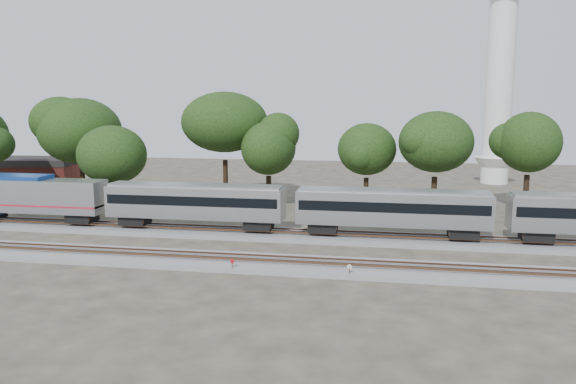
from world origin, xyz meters
TOP-DOWN VIEW (x-y plane):
  - ground at (0.00, 0.00)m, footprint 160.00×160.00m
  - track_far at (0.00, 6.00)m, footprint 160.00×5.00m
  - track_near at (0.00, -4.00)m, footprint 160.00×5.00m
  - train at (23.35, 6.00)m, footprint 112.23×3.21m
  - switch_stand_red at (1.50, -6.21)m, footprint 0.34×0.08m
  - switch_stand_white at (10.48, -6.21)m, footprint 0.35×0.12m
  - switch_lever at (7.80, -5.55)m, footprint 0.57×0.46m
  - brick_building at (-36.70, 25.96)m, footprint 12.01×9.59m
  - tree_1 at (-26.59, 20.96)m, footprint 9.48×9.48m
  - tree_2 at (-19.86, 16.41)m, footprint 6.84×6.84m
  - tree_3 at (-7.63, 23.02)m, footprint 10.69×10.69m
  - tree_4 at (-1.44, 20.85)m, footprint 7.57×7.57m
  - tree_5 at (10.53, 21.01)m, footprint 7.60×7.60m
  - tree_6 at (18.31, 18.64)m, footprint 8.75×8.75m
  - tree_7 at (29.31, 23.33)m, footprint 8.52×8.52m

SIDE VIEW (x-z plane):
  - ground at x=0.00m, z-range 0.00..0.00m
  - switch_lever at x=7.80m, z-range 0.00..0.30m
  - track_far at x=0.00m, z-range -0.16..0.57m
  - track_near at x=0.00m, z-range -0.16..0.57m
  - switch_stand_red at x=1.50m, z-range 0.15..1.21m
  - switch_stand_white at x=10.48m, z-range 0.16..1.28m
  - brick_building at x=-36.70m, z-range 0.02..5.15m
  - train at x=23.35m, z-range 0.91..5.64m
  - tree_2 at x=-19.86m, z-range 1.88..11.52m
  - tree_4 at x=-1.44m, z-range 2.09..12.76m
  - tree_5 at x=10.53m, z-range 2.10..12.81m
  - tree_7 at x=29.31m, z-range 2.36..14.38m
  - tree_6 at x=18.31m, z-range 2.42..14.76m
  - tree_1 at x=-26.59m, z-range 2.63..16.00m
  - tree_3 at x=-7.63m, z-range 2.97..18.04m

